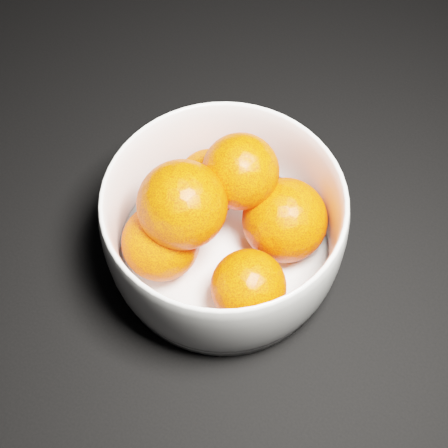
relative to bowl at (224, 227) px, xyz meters
The scene contains 2 objects.
bowl is the anchor object (origin of this frame).
orange_pile 0.01m from the bowl, 134.10° to the left, with size 0.14×0.14×0.11m.
Camera 1 is at (-0.11, -0.47, 0.49)m, focal length 50.00 mm.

